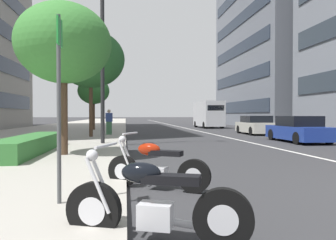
{
  "coord_description": "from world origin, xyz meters",
  "views": [
    {
      "loc": [
        -4.05,
        6.43,
        1.44
      ],
      "look_at": [
        14.29,
        4.0,
        1.14
      ],
      "focal_mm": 34.29,
      "sensor_mm": 36.0,
      "label": 1
    }
  ],
  "objects_px": {
    "motorcycle_under_tarp": "(154,206)",
    "delivery_van_ahead": "(208,114)",
    "motorcycle_second_in_row": "(156,168)",
    "car_approaching_light": "(256,125)",
    "street_tree_by_lamp_post": "(94,91)",
    "street_tree_near_plaza_corner": "(64,44)",
    "parking_sign_by_curb": "(59,91)",
    "street_tree_mid_sidewalk": "(91,59)",
    "pedestrian_on_plaza": "(109,122)",
    "car_lead_in_lane": "(298,130)",
    "street_lamp_with_banners": "(110,29)"
  },
  "relations": [
    {
      "from": "street_tree_near_plaza_corner",
      "to": "street_tree_mid_sidewalk",
      "type": "relative_size",
      "value": 0.78
    },
    {
      "from": "motorcycle_second_in_row",
      "to": "street_tree_near_plaza_corner",
      "type": "relative_size",
      "value": 0.39
    },
    {
      "from": "car_approaching_light",
      "to": "street_tree_near_plaza_corner",
      "type": "xyz_separation_m",
      "value": [
        -12.03,
        11.6,
        3.09
      ]
    },
    {
      "from": "delivery_van_ahead",
      "to": "parking_sign_by_curb",
      "type": "height_order",
      "value": "delivery_van_ahead"
    },
    {
      "from": "motorcycle_second_in_row",
      "to": "car_lead_in_lane",
      "type": "distance_m",
      "value": 12.99
    },
    {
      "from": "street_tree_mid_sidewalk",
      "to": "street_lamp_with_banners",
      "type": "bearing_deg",
      "value": -163.67
    },
    {
      "from": "parking_sign_by_curb",
      "to": "street_tree_near_plaza_corner",
      "type": "xyz_separation_m",
      "value": [
        5.93,
        1.02,
        1.96
      ]
    },
    {
      "from": "car_approaching_light",
      "to": "street_tree_near_plaza_corner",
      "type": "bearing_deg",
      "value": 138.2
    },
    {
      "from": "delivery_van_ahead",
      "to": "parking_sign_by_curb",
      "type": "distance_m",
      "value": 31.5
    },
    {
      "from": "car_lead_in_lane",
      "to": "street_tree_by_lamp_post",
      "type": "distance_m",
      "value": 17.58
    },
    {
      "from": "motorcycle_second_in_row",
      "to": "street_tree_mid_sidewalk",
      "type": "xyz_separation_m",
      "value": [
        13.31,
        2.62,
        4.32
      ]
    },
    {
      "from": "pedestrian_on_plaza",
      "to": "street_tree_by_lamp_post",
      "type": "bearing_deg",
      "value": -153.07
    },
    {
      "from": "car_approaching_light",
      "to": "street_tree_near_plaza_corner",
      "type": "height_order",
      "value": "street_tree_near_plaza_corner"
    },
    {
      "from": "car_approaching_light",
      "to": "street_lamp_with_banners",
      "type": "distance_m",
      "value": 13.82
    },
    {
      "from": "delivery_van_ahead",
      "to": "parking_sign_by_curb",
      "type": "relative_size",
      "value": 1.94
    },
    {
      "from": "motorcycle_under_tarp",
      "to": "delivery_van_ahead",
      "type": "distance_m",
      "value": 32.34
    },
    {
      "from": "motorcycle_under_tarp",
      "to": "delivery_van_ahead",
      "type": "xyz_separation_m",
      "value": [
        31.09,
        -8.81,
        1.13
      ]
    },
    {
      "from": "street_tree_near_plaza_corner",
      "to": "street_tree_mid_sidewalk",
      "type": "height_order",
      "value": "street_tree_mid_sidewalk"
    },
    {
      "from": "motorcycle_under_tarp",
      "to": "motorcycle_second_in_row",
      "type": "relative_size",
      "value": 1.08
    },
    {
      "from": "car_approaching_light",
      "to": "street_tree_by_lamp_post",
      "type": "bearing_deg",
      "value": 67.07
    },
    {
      "from": "car_lead_in_lane",
      "to": "pedestrian_on_plaza",
      "type": "xyz_separation_m",
      "value": [
        5.5,
        10.19,
        0.34
      ]
    },
    {
      "from": "street_lamp_with_banners",
      "to": "street_tree_mid_sidewalk",
      "type": "height_order",
      "value": "street_lamp_with_banners"
    },
    {
      "from": "delivery_van_ahead",
      "to": "car_approaching_light",
      "type": "bearing_deg",
      "value": -179.77
    },
    {
      "from": "motorcycle_second_in_row",
      "to": "parking_sign_by_curb",
      "type": "relative_size",
      "value": 0.7
    },
    {
      "from": "parking_sign_by_curb",
      "to": "pedestrian_on_plaza",
      "type": "bearing_deg",
      "value": 0.43
    },
    {
      "from": "motorcycle_under_tarp",
      "to": "street_tree_by_lamp_post",
      "type": "distance_m",
      "value": 25.39
    },
    {
      "from": "street_tree_by_lamp_post",
      "to": "street_tree_near_plaza_corner",
      "type": "bearing_deg",
      "value": -177.46
    },
    {
      "from": "street_tree_by_lamp_post",
      "to": "motorcycle_under_tarp",
      "type": "bearing_deg",
      "value": -172.98
    },
    {
      "from": "motorcycle_second_in_row",
      "to": "street_tree_mid_sidewalk",
      "type": "height_order",
      "value": "street_tree_mid_sidewalk"
    },
    {
      "from": "motorcycle_second_in_row",
      "to": "car_approaching_light",
      "type": "bearing_deg",
      "value": -90.01
    },
    {
      "from": "parking_sign_by_curb",
      "to": "pedestrian_on_plaza",
      "type": "xyz_separation_m",
      "value": [
        16.62,
        0.13,
        -0.81
      ]
    },
    {
      "from": "motorcycle_second_in_row",
      "to": "car_approaching_light",
      "type": "xyz_separation_m",
      "value": [
        16.63,
        -9.05,
        0.24
      ]
    },
    {
      "from": "motorcycle_under_tarp",
      "to": "street_tree_mid_sidewalk",
      "type": "relative_size",
      "value": 0.33
    },
    {
      "from": "motorcycle_under_tarp",
      "to": "car_approaching_light",
      "type": "height_order",
      "value": "car_approaching_light"
    },
    {
      "from": "motorcycle_second_in_row",
      "to": "delivery_van_ahead",
      "type": "distance_m",
      "value": 29.8
    },
    {
      "from": "street_tree_by_lamp_post",
      "to": "pedestrian_on_plaza",
      "type": "bearing_deg",
      "value": -166.74
    },
    {
      "from": "motorcycle_under_tarp",
      "to": "pedestrian_on_plaza",
      "type": "xyz_separation_m",
      "value": [
        17.87,
        1.4,
        0.56
      ]
    },
    {
      "from": "delivery_van_ahead",
      "to": "pedestrian_on_plaza",
      "type": "relative_size",
      "value": 3.23
    },
    {
      "from": "parking_sign_by_curb",
      "to": "street_lamp_with_banners",
      "type": "height_order",
      "value": "street_lamp_with_banners"
    },
    {
      "from": "car_approaching_light",
      "to": "car_lead_in_lane",
      "type": "bearing_deg",
      "value": 177.8
    },
    {
      "from": "car_lead_in_lane",
      "to": "street_tree_mid_sidewalk",
      "type": "height_order",
      "value": "street_tree_mid_sidewalk"
    },
    {
      "from": "delivery_van_ahead",
      "to": "parking_sign_by_curb",
      "type": "bearing_deg",
      "value": 159.12
    },
    {
      "from": "street_lamp_with_banners",
      "to": "delivery_van_ahead",
      "type": "bearing_deg",
      "value": -26.39
    },
    {
      "from": "street_tree_mid_sidewalk",
      "to": "pedestrian_on_plaza",
      "type": "xyz_separation_m",
      "value": [
        1.99,
        -0.96,
        -3.76
      ]
    },
    {
      "from": "motorcycle_under_tarp",
      "to": "car_approaching_light",
      "type": "relative_size",
      "value": 0.48
    },
    {
      "from": "street_tree_near_plaza_corner",
      "to": "delivery_van_ahead",
      "type": "bearing_deg",
      "value": -24.89
    },
    {
      "from": "parking_sign_by_curb",
      "to": "street_tree_mid_sidewalk",
      "type": "bearing_deg",
      "value": 4.23
    },
    {
      "from": "motorcycle_second_in_row",
      "to": "street_tree_mid_sidewalk",
      "type": "distance_m",
      "value": 14.24
    },
    {
      "from": "street_tree_mid_sidewalk",
      "to": "street_tree_by_lamp_post",
      "type": "distance_m",
      "value": 9.24
    },
    {
      "from": "street_tree_near_plaza_corner",
      "to": "street_tree_by_lamp_post",
      "type": "bearing_deg",
      "value": 2.54
    }
  ]
}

